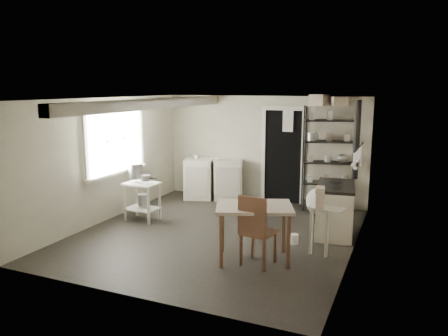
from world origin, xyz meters
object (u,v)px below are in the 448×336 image
at_px(work_table, 254,235).
at_px(chair, 258,232).
at_px(base_cabinets, 213,178).
at_px(stockpot, 136,171).
at_px(flour_sack, 317,202).
at_px(shelf_rack, 328,164).
at_px(prep_table, 142,200).
at_px(stove, 335,209).

bearing_deg(work_table, chair, -49.39).
bearing_deg(chair, base_cabinets, 132.67).
distance_m(work_table, chair, 0.21).
height_order(base_cabinets, work_table, base_cabinets).
relative_size(stockpot, flour_sack, 0.55).
distance_m(shelf_rack, chair, 3.32).
distance_m(stockpot, flour_sack, 3.58).
bearing_deg(prep_table, flour_sack, 29.92).
xyz_separation_m(shelf_rack, stove, (0.41, -1.50, -0.51)).
distance_m(stove, flour_sack, 1.20).
bearing_deg(flour_sack, base_cabinets, 172.40).
bearing_deg(base_cabinets, work_table, -74.99).
relative_size(stove, flour_sack, 2.13).
bearing_deg(shelf_rack, stove, -93.60).
bearing_deg(chair, stove, 74.73).
distance_m(stockpot, stove, 3.68).
xyz_separation_m(base_cabinets, flour_sack, (2.40, -0.32, -0.22)).
bearing_deg(flour_sack, shelf_rack, 76.41).
xyz_separation_m(stove, chair, (-0.78, -1.76, 0.04)).
bearing_deg(work_table, flour_sack, 82.03).
distance_m(shelf_rack, stove, 1.64).
distance_m(stockpot, work_table, 2.93).
bearing_deg(shelf_rack, prep_table, -163.93).
relative_size(stockpot, chair, 0.27).
bearing_deg(stove, flour_sack, 108.34).
xyz_separation_m(shelf_rack, flour_sack, (-0.11, -0.44, -0.71)).
xyz_separation_m(shelf_rack, chair, (-0.37, -3.27, -0.46)).
height_order(stockpot, work_table, stockpot).
height_order(shelf_rack, chair, shelf_rack).
relative_size(stove, chair, 1.06).
xyz_separation_m(chair, flour_sack, (0.26, 2.83, -0.24)).
xyz_separation_m(work_table, flour_sack, (0.38, 2.69, -0.14)).
distance_m(chair, flour_sack, 2.85).
height_order(base_cabinets, flour_sack, base_cabinets).
distance_m(prep_table, base_cabinets, 2.09).
relative_size(stove, work_table, 1.02).
distance_m(stove, work_table, 1.86).
bearing_deg(flour_sack, stove, -64.19).
distance_m(stockpot, chair, 3.07).
height_order(stockpot, stove, stockpot).
relative_size(base_cabinets, chair, 1.32).
bearing_deg(stove, chair, -121.25).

